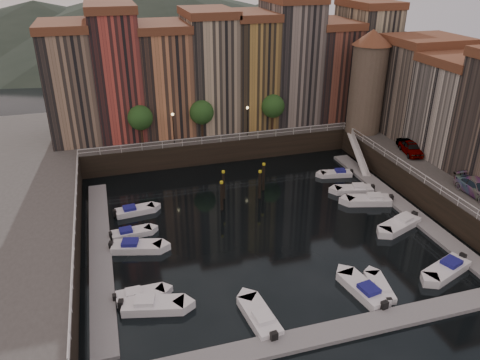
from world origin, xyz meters
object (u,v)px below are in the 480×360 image
object	(u,v)px
corner_tower	(368,80)
boat_left_1	(139,295)
car_a	(411,149)
car_b	(410,147)
boat_left_2	(136,247)
mooring_pilings	(243,186)
gangway	(358,152)
car_c	(478,189)
boat_left_0	(152,305)

from	to	relation	value
corner_tower	boat_left_1	size ratio (longest dim) A/B	3.34
car_a	car_b	size ratio (longest dim) A/B	1.06
boat_left_1	boat_left_2	distance (m)	7.09
mooring_pilings	car_a	xyz separation A→B (m)	(21.67, -0.10, 2.13)
boat_left_2	car_b	world-z (taller)	car_b
gangway	car_b	bearing A→B (deg)	-40.50
corner_tower	car_b	size ratio (longest dim) A/B	3.19
gangway	car_c	xyz separation A→B (m)	(4.24, -16.27, 1.88)
corner_tower	mooring_pilings	size ratio (longest dim) A/B	2.19
boat_left_2	car_c	world-z (taller)	car_c
corner_tower	gangway	bearing A→B (deg)	-122.80
corner_tower	car_b	bearing A→B (deg)	-77.92
gangway	mooring_pilings	xyz separation A→B (m)	(-17.33, -4.67, -0.27)
boat_left_0	car_a	size ratio (longest dim) A/B	1.14
boat_left_1	car_c	xyz separation A→B (m)	(34.65, 2.57, 3.48)
boat_left_2	boat_left_0	bearing A→B (deg)	-72.08
mooring_pilings	corner_tower	bearing A→B (deg)	24.39
mooring_pilings	car_a	bearing A→B (deg)	-0.27
gangway	boat_left_2	xyz separation A→B (m)	(-30.04, -11.76, -1.54)
gangway	boat_left_0	xyz separation A→B (m)	(-29.58, -20.50, -1.52)
boat_left_0	car_c	bearing A→B (deg)	20.54
gangway	car_a	world-z (taller)	car_a
corner_tower	mooring_pilings	world-z (taller)	corner_tower
car_b	mooring_pilings	bearing A→B (deg)	-174.05
car_b	car_c	world-z (taller)	car_c
boat_left_0	boat_left_1	size ratio (longest dim) A/B	1.26
corner_tower	gangway	xyz separation A→B (m)	(-2.90, -4.50, -8.28)
boat_left_1	car_c	bearing A→B (deg)	2.96
boat_left_1	car_b	xyz separation A→B (m)	(35.14, 14.80, 3.39)
boat_left_0	car_c	xyz separation A→B (m)	(33.81, 4.24, 3.40)
mooring_pilings	car_b	world-z (taller)	car_b
boat_left_0	boat_left_1	world-z (taller)	boat_left_0
car_b	boat_left_0	bearing A→B (deg)	-150.06
car_c	car_a	bearing A→B (deg)	90.13
corner_tower	car_b	world-z (taller)	corner_tower
boat_left_1	car_a	size ratio (longest dim) A/B	0.90
boat_left_0	boat_left_2	xyz separation A→B (m)	(-0.47, 8.75, -0.01)
boat_left_1	car_a	bearing A→B (deg)	20.75
gangway	mooring_pilings	size ratio (longest dim) A/B	1.32
car_a	mooring_pilings	bearing A→B (deg)	-166.56
corner_tower	boat_left_1	xyz separation A→B (m)	(-33.31, -23.34, -9.88)
boat_left_0	boat_left_2	size ratio (longest dim) A/B	1.04
car_a	car_b	xyz separation A→B (m)	(0.39, 0.74, -0.07)
car_b	car_a	bearing A→B (deg)	-113.58
boat_left_0	car_a	world-z (taller)	car_a
boat_left_2	car_a	world-z (taller)	car_a
boat_left_2	gangway	bearing A→B (deg)	36.24
corner_tower	mooring_pilings	distance (m)	23.80
mooring_pilings	car_c	size ratio (longest dim) A/B	1.15
car_b	boat_left_2	bearing A→B (deg)	-163.19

